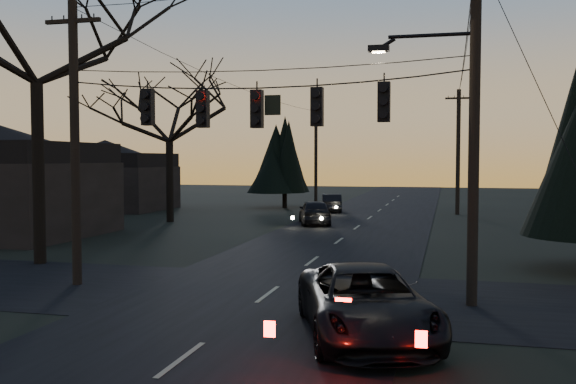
% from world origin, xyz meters
% --- Properties ---
extents(main_road, '(8.00, 120.00, 0.02)m').
position_xyz_m(main_road, '(0.00, 20.00, 0.01)').
color(main_road, black).
rests_on(main_road, ground).
extents(cross_road, '(60.00, 7.00, 0.02)m').
position_xyz_m(cross_road, '(0.00, 10.00, 0.01)').
color(cross_road, black).
rests_on(cross_road, ground).
extents(utility_pole_right, '(5.00, 0.30, 10.00)m').
position_xyz_m(utility_pole_right, '(5.50, 10.00, 0.00)').
color(utility_pole_right, black).
rests_on(utility_pole_right, ground).
extents(utility_pole_left, '(1.80, 0.30, 8.50)m').
position_xyz_m(utility_pole_left, '(-6.00, 10.00, 0.00)').
color(utility_pole_left, black).
rests_on(utility_pole_left, ground).
extents(utility_pole_far_r, '(1.80, 0.30, 8.50)m').
position_xyz_m(utility_pole_far_r, '(5.50, 38.00, 0.00)').
color(utility_pole_far_r, black).
rests_on(utility_pole_far_r, ground).
extents(utility_pole_far_l, '(0.30, 0.30, 8.00)m').
position_xyz_m(utility_pole_far_l, '(-6.00, 46.00, 0.00)').
color(utility_pole_far_l, black).
rests_on(utility_pole_far_l, ground).
extents(span_signal_assembly, '(11.50, 0.44, 1.57)m').
position_xyz_m(span_signal_assembly, '(-0.24, 10.00, 5.26)').
color(span_signal_assembly, black).
rests_on(span_signal_assembly, ground).
extents(bare_tree_left, '(10.20, 10.20, 13.05)m').
position_xyz_m(bare_tree_left, '(-9.50, 13.14, 9.13)').
color(bare_tree_left, black).
rests_on(bare_tree_left, ground).
extents(bare_tree_dist, '(7.88, 7.88, 9.68)m').
position_xyz_m(bare_tree_dist, '(-11.39, 28.53, 6.77)').
color(bare_tree_dist, black).
rests_on(bare_tree_dist, ground).
extents(evergreen_dist, '(4.00, 4.00, 6.20)m').
position_xyz_m(evergreen_dist, '(-7.41, 40.89, 3.69)').
color(evergreen_dist, black).
rests_on(evergreen_dist, ground).
extents(house_left_far, '(9.00, 7.00, 5.20)m').
position_xyz_m(house_left_far, '(-20.00, 36.00, 2.60)').
color(house_left_far, black).
rests_on(house_left_far, ground).
extents(suv_near, '(4.02, 5.87, 1.49)m').
position_xyz_m(suv_near, '(3.20, 6.32, 0.75)').
color(suv_near, black).
rests_on(suv_near, ground).
extents(sedan_oncoming_a, '(2.79, 4.54, 1.44)m').
position_xyz_m(sedan_oncoming_a, '(-2.60, 29.09, 0.72)').
color(sedan_oncoming_a, black).
rests_on(sedan_oncoming_a, ground).
extents(sedan_oncoming_b, '(2.09, 4.02, 1.26)m').
position_xyz_m(sedan_oncoming_b, '(-3.20, 37.95, 0.63)').
color(sedan_oncoming_b, black).
rests_on(sedan_oncoming_b, ground).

